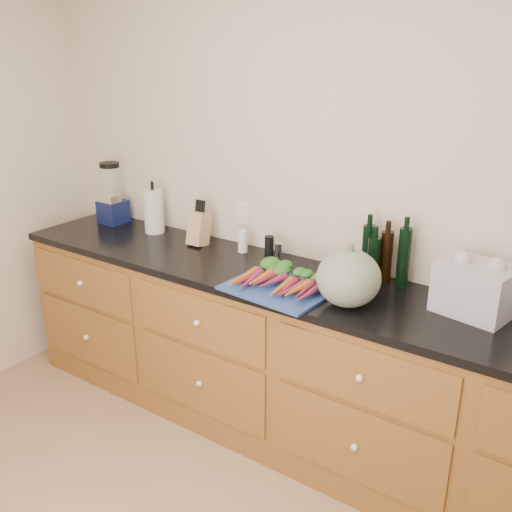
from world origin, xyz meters
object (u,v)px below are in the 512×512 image
Objects in this scene: cutting_board at (278,289)px; knife_block at (199,228)px; squash at (349,278)px; tomato_box at (345,270)px; paper_towel at (154,211)px; blender_appliance at (112,197)px; carrots at (283,280)px.

cutting_board is 2.48× the size of knife_block.
tomato_box is (-0.15, 0.29, -0.09)m from squash.
squash is 0.34m from tomato_box.
cutting_board is at bearing -15.95° from paper_towel.
paper_towel is at bearing -179.56° from tomato_box.
blender_appliance is at bearing 178.63° from knife_block.
carrots is 0.79m from knife_block.
cutting_board is 1.68× the size of squash.
cutting_board is 0.05m from carrots.
carrots is at bearing -14.00° from paper_towel.
knife_block is at bearing -178.16° from tomato_box.
blender_appliance is (-1.49, 0.32, 0.17)m from cutting_board.
squash reaches higher than cutting_board.
carrots is at bearing 179.68° from squash.
paper_towel is 1.39× the size of knife_block.
tomato_box is at bearing 117.85° from squash.
cutting_board is 1.79× the size of paper_towel.
knife_block is at bearing 160.72° from carrots.
blender_appliance reaches higher than paper_towel.
squash is (0.35, 0.04, 0.12)m from cutting_board.
paper_towel is (-1.12, 0.28, 0.10)m from carrots.
cutting_board is 0.37m from squash.
cutting_board is 0.38m from tomato_box.
paper_towel is (0.37, 0.00, -0.04)m from blender_appliance.
carrots reaches higher than tomato_box.
paper_towel is (-1.47, 0.28, 0.01)m from squash.
carrots is 1.46× the size of squash.
tomato_box is at bearing 56.38° from carrots.
cutting_board is 0.80m from knife_block.
knife_block is at bearing -1.37° from blender_appliance.
paper_towel is 1.77× the size of tomato_box.
cutting_board is at bearing -22.05° from knife_block.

